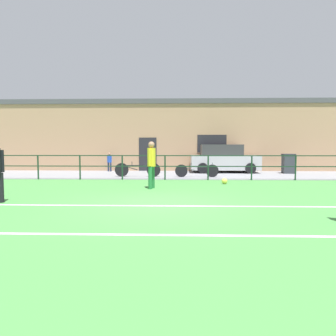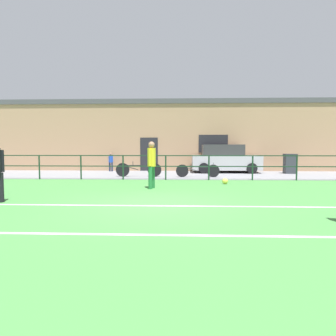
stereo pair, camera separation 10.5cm
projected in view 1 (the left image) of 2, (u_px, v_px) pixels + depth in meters
name	position (u px, v px, depth m)	size (l,w,h in m)	color
ground	(156.00, 205.00, 8.38)	(60.00, 44.00, 0.04)	#478C42
field_line_touchline	(155.00, 206.00, 8.10)	(36.00, 0.11, 0.00)	white
field_line_hash	(143.00, 235.00, 5.45)	(36.00, 0.11, 0.00)	white
pavement_strip	(167.00, 175.00, 16.86)	(48.00, 5.00, 0.02)	gray
perimeter_fence	(165.00, 164.00, 14.31)	(36.07, 0.07, 1.15)	#193823
clubhouse_facade	(169.00, 136.00, 20.38)	(28.00, 2.56, 4.50)	tan
player_striker	(151.00, 162.00, 11.35)	(0.30, 0.46, 1.74)	#237038
soccer_ball_match	(225.00, 181.00, 12.79)	(0.24, 0.24, 0.24)	#E5E04C
spectator_child	(109.00, 161.00, 18.90)	(0.30, 0.20, 1.15)	#232D4C
parked_car_red	(224.00, 159.00, 18.18)	(3.95, 1.78, 1.64)	#B7B7BC
bicycle_parked_0	(197.00, 171.00, 15.40)	(2.17, 0.04, 0.73)	black
bicycle_parked_1	(138.00, 170.00, 15.58)	(2.32, 0.04, 0.78)	black
trash_bin_0	(288.00, 164.00, 17.48)	(0.66, 0.56, 1.11)	#33383D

